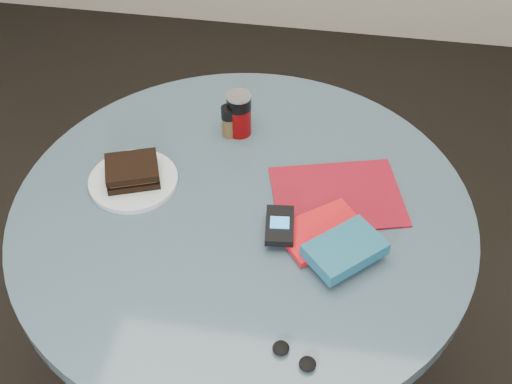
% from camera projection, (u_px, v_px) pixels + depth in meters
% --- Properties ---
extents(ground, '(4.00, 4.00, 0.00)m').
position_uv_depth(ground, '(246.00, 379.00, 1.92)').
color(ground, black).
rests_on(ground, ground).
extents(table, '(1.00, 1.00, 0.75)m').
position_uv_depth(table, '(243.00, 255.00, 1.50)').
color(table, black).
rests_on(table, ground).
extents(plate, '(0.24, 0.24, 0.01)m').
position_uv_depth(plate, '(133.00, 181.00, 1.43)').
color(plate, silver).
rests_on(plate, table).
extents(sandwich, '(0.14, 0.13, 0.04)m').
position_uv_depth(sandwich, '(132.00, 171.00, 1.42)').
color(sandwich, black).
rests_on(sandwich, plate).
extents(soda_can, '(0.07, 0.07, 0.11)m').
position_uv_depth(soda_can, '(239.00, 114.00, 1.52)').
color(soda_can, '#710507').
rests_on(soda_can, table).
extents(pepper_grinder, '(0.04, 0.04, 0.08)m').
position_uv_depth(pepper_grinder, '(229.00, 121.00, 1.52)').
color(pepper_grinder, '#4A3A1F').
rests_on(pepper_grinder, table).
extents(magazine, '(0.32, 0.28, 0.00)m').
position_uv_depth(magazine, '(337.00, 196.00, 1.40)').
color(magazine, maroon).
rests_on(magazine, table).
extents(red_book, '(0.20, 0.19, 0.01)m').
position_uv_depth(red_book, '(322.00, 232.00, 1.32)').
color(red_book, red).
rests_on(red_book, magazine).
extents(novel, '(0.17, 0.17, 0.03)m').
position_uv_depth(novel, '(345.00, 250.00, 1.26)').
color(novel, navy).
rests_on(novel, red_book).
extents(mp3_player, '(0.07, 0.11, 0.02)m').
position_uv_depth(mp3_player, '(280.00, 225.00, 1.31)').
color(mp3_player, black).
rests_on(mp3_player, red_book).
extents(headphones, '(0.09, 0.06, 0.02)m').
position_uv_depth(headphones, '(294.00, 356.00, 1.12)').
color(headphones, black).
rests_on(headphones, table).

